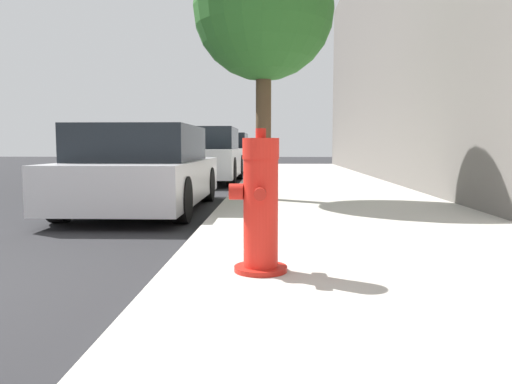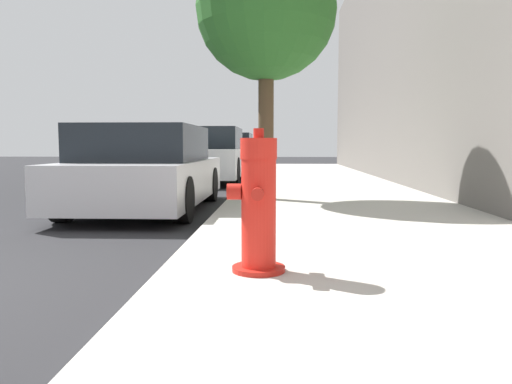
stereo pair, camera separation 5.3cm
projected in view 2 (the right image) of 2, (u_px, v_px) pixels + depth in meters
name	position (u px, v px, depth m)	size (l,w,h in m)	color
sidewalk_slab	(428.00, 299.00, 3.01)	(3.46, 40.00, 0.15)	#B7B2A8
fire_hydrant	(258.00, 207.00, 3.35)	(0.39, 0.39, 0.96)	red
parked_car_near	(147.00, 170.00, 7.62)	(1.79, 4.07, 1.29)	#B7B7BC
parked_car_mid	(210.00, 156.00, 13.31)	(1.79, 4.22, 1.46)	silver
parked_car_far	(229.00, 153.00, 19.06)	(1.86, 4.25, 1.45)	black
street_tree_near	(266.00, 10.00, 7.67)	(2.17, 2.17, 4.03)	brown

